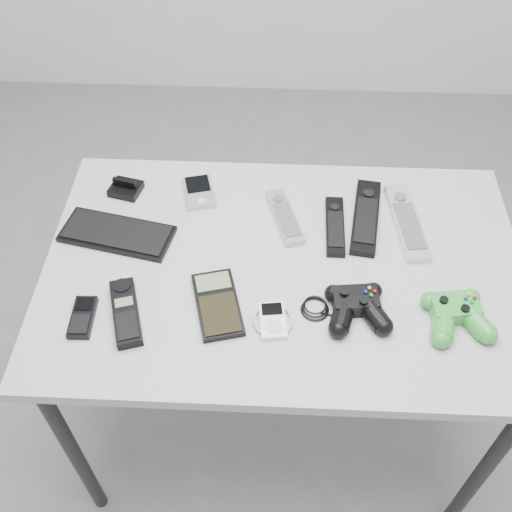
{
  "coord_description": "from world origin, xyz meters",
  "views": [
    {
      "loc": [
        -0.06,
        -0.97,
        1.79
      ],
      "look_at": [
        -0.1,
        -0.08,
        0.76
      ],
      "focal_mm": 42.0,
      "sensor_mm": 36.0,
      "label": 1
    }
  ],
  "objects_px": {
    "remote_silver_a": "(285,216)",
    "remote_black_b": "(366,216)",
    "cordless_handset": "(126,312)",
    "calculator": "(217,304)",
    "desk": "(283,282)",
    "remote_silver_b": "(407,221)",
    "mobile_phone": "(83,317)",
    "pda": "(199,192)",
    "controller_green": "(457,313)",
    "mp3_player": "(273,320)",
    "controller_black": "(357,305)",
    "remote_black_a": "(335,226)",
    "pda_keyboard": "(117,233)"
  },
  "relations": [
    {
      "from": "remote_silver_b",
      "to": "desk",
      "type": "bearing_deg",
      "value": -161.21
    },
    {
      "from": "remote_silver_b",
      "to": "controller_black",
      "type": "height_order",
      "value": "controller_black"
    },
    {
      "from": "desk",
      "to": "calculator",
      "type": "height_order",
      "value": "calculator"
    },
    {
      "from": "remote_silver_b",
      "to": "cordless_handset",
      "type": "xyz_separation_m",
      "value": [
        -0.63,
        -0.3,
        0.0
      ]
    },
    {
      "from": "remote_black_b",
      "to": "mp3_player",
      "type": "distance_m",
      "value": 0.38
    },
    {
      "from": "remote_silver_a",
      "to": "desk",
      "type": "bearing_deg",
      "value": -107.42
    },
    {
      "from": "remote_silver_a",
      "to": "remote_black_a",
      "type": "xyz_separation_m",
      "value": [
        0.12,
        -0.03,
        -0.0
      ]
    },
    {
      "from": "remote_silver_a",
      "to": "remote_black_b",
      "type": "xyz_separation_m",
      "value": [
        0.2,
        0.01,
        0.0
      ]
    },
    {
      "from": "pda_keyboard",
      "to": "controller_green",
      "type": "relative_size",
      "value": 1.78
    },
    {
      "from": "controller_green",
      "to": "remote_black_b",
      "type": "bearing_deg",
      "value": 111.55
    },
    {
      "from": "remote_silver_a",
      "to": "controller_green",
      "type": "distance_m",
      "value": 0.46
    },
    {
      "from": "remote_silver_a",
      "to": "mp3_player",
      "type": "distance_m",
      "value": 0.31
    },
    {
      "from": "mobile_phone",
      "to": "mp3_player",
      "type": "relative_size",
      "value": 1.14
    },
    {
      "from": "mobile_phone",
      "to": "controller_green",
      "type": "distance_m",
      "value": 0.79
    },
    {
      "from": "pda",
      "to": "calculator",
      "type": "height_order",
      "value": "same"
    },
    {
      "from": "desk",
      "to": "cordless_handset",
      "type": "relative_size",
      "value": 6.49
    },
    {
      "from": "remote_silver_a",
      "to": "pda_keyboard",
      "type": "bearing_deg",
      "value": 172.89
    },
    {
      "from": "mp3_player",
      "to": "controller_black",
      "type": "relative_size",
      "value": 0.39
    },
    {
      "from": "cordless_handset",
      "to": "calculator",
      "type": "height_order",
      "value": "cordless_handset"
    },
    {
      "from": "remote_silver_a",
      "to": "cordless_handset",
      "type": "bearing_deg",
      "value": -155.13
    },
    {
      "from": "calculator",
      "to": "mp3_player",
      "type": "bearing_deg",
      "value": -31.43
    },
    {
      "from": "remote_black_b",
      "to": "cordless_handset",
      "type": "bearing_deg",
      "value": -141.29
    },
    {
      "from": "mobile_phone",
      "to": "calculator",
      "type": "distance_m",
      "value": 0.29
    },
    {
      "from": "pda",
      "to": "remote_black_b",
      "type": "relative_size",
      "value": 0.46
    },
    {
      "from": "desk",
      "to": "remote_silver_a",
      "type": "height_order",
      "value": "remote_silver_a"
    },
    {
      "from": "calculator",
      "to": "controller_black",
      "type": "bearing_deg",
      "value": -14.81
    },
    {
      "from": "remote_silver_a",
      "to": "mobile_phone",
      "type": "distance_m",
      "value": 0.53
    },
    {
      "from": "desk",
      "to": "pda",
      "type": "distance_m",
      "value": 0.32
    },
    {
      "from": "pda",
      "to": "cordless_handset",
      "type": "height_order",
      "value": "cordless_handset"
    },
    {
      "from": "pda",
      "to": "mobile_phone",
      "type": "height_order",
      "value": "same"
    },
    {
      "from": "remote_black_a",
      "to": "controller_black",
      "type": "bearing_deg",
      "value": -81.12
    },
    {
      "from": "pda",
      "to": "controller_green",
      "type": "height_order",
      "value": "controller_green"
    },
    {
      "from": "desk",
      "to": "pda",
      "type": "height_order",
      "value": "pda"
    },
    {
      "from": "desk",
      "to": "calculator",
      "type": "bearing_deg",
      "value": -138.88
    },
    {
      "from": "desk",
      "to": "cordless_handset",
      "type": "distance_m",
      "value": 0.38
    },
    {
      "from": "remote_silver_a",
      "to": "remote_black_b",
      "type": "distance_m",
      "value": 0.2
    },
    {
      "from": "mobile_phone",
      "to": "calculator",
      "type": "relative_size",
      "value": 0.59
    },
    {
      "from": "mobile_phone",
      "to": "remote_black_b",
      "type": "bearing_deg",
      "value": 25.85
    },
    {
      "from": "pda",
      "to": "mobile_phone",
      "type": "distance_m",
      "value": 0.45
    },
    {
      "from": "remote_black_a",
      "to": "remote_black_b",
      "type": "distance_m",
      "value": 0.08
    },
    {
      "from": "remote_silver_b",
      "to": "controller_black",
      "type": "distance_m",
      "value": 0.3
    },
    {
      "from": "remote_black_b",
      "to": "controller_black",
      "type": "distance_m",
      "value": 0.28
    },
    {
      "from": "cordless_handset",
      "to": "calculator",
      "type": "xyz_separation_m",
      "value": [
        0.19,
        0.03,
        -0.0
      ]
    },
    {
      "from": "mp3_player",
      "to": "pda",
      "type": "bearing_deg",
      "value": 110.54
    },
    {
      "from": "remote_silver_a",
      "to": "mobile_phone",
      "type": "height_order",
      "value": "remote_silver_a"
    },
    {
      "from": "mp3_player",
      "to": "controller_black",
      "type": "bearing_deg",
      "value": 4.75
    },
    {
      "from": "remote_black_b",
      "to": "mp3_player",
      "type": "relative_size",
      "value": 2.71
    },
    {
      "from": "remote_silver_a",
      "to": "remote_black_b",
      "type": "bearing_deg",
      "value": -15.4
    },
    {
      "from": "mobile_phone",
      "to": "cordless_handset",
      "type": "relative_size",
      "value": 0.61
    },
    {
      "from": "mp3_player",
      "to": "pda_keyboard",
      "type": "bearing_deg",
      "value": 141.71
    }
  ]
}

